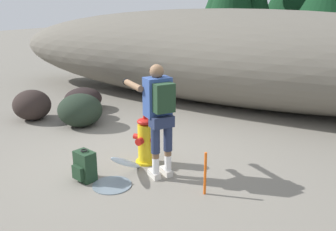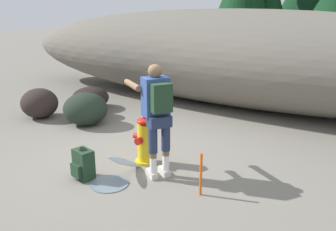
% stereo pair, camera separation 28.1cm
% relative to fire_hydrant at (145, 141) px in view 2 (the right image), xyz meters
% --- Properties ---
extents(ground_plane, '(56.00, 56.00, 0.04)m').
position_rel_fire_hydrant_xyz_m(ground_plane, '(-0.18, 0.09, -0.39)').
color(ground_plane, slate).
extents(dirt_embankment, '(13.90, 3.20, 2.34)m').
position_rel_fire_hydrant_xyz_m(dirt_embankment, '(-0.18, 4.17, 0.80)').
color(dirt_embankment, '#666056').
rests_on(dirt_embankment, ground_plane).
extents(fire_hydrant, '(0.42, 0.37, 0.80)m').
position_rel_fire_hydrant_xyz_m(fire_hydrant, '(0.00, 0.00, 0.00)').
color(fire_hydrant, gold).
rests_on(fire_hydrant, ground_plane).
extents(hydrant_water_jet, '(0.55, 1.01, 0.51)m').
position_rel_fire_hydrant_xyz_m(hydrant_water_jet, '(0.00, -0.63, -0.22)').
color(hydrant_water_jet, silver).
rests_on(hydrant_water_jet, ground_plane).
extents(utility_worker, '(1.02, 0.86, 1.65)m').
position_rel_fire_hydrant_xyz_m(utility_worker, '(0.40, -0.26, 0.68)').
color(utility_worker, beige).
rests_on(utility_worker, ground_plane).
extents(spare_backpack, '(0.34, 0.33, 0.47)m').
position_rel_fire_hydrant_xyz_m(spare_backpack, '(-0.44, -0.93, -0.15)').
color(spare_backpack, '#1E3823').
rests_on(spare_backpack, ground_plane).
extents(boulder_large, '(1.23, 1.22, 0.69)m').
position_rel_fire_hydrant_xyz_m(boulder_large, '(-2.17, 0.89, -0.02)').
color(boulder_large, '#1F2B20').
rests_on(boulder_large, ground_plane).
extents(boulder_mid, '(1.02, 1.00, 0.66)m').
position_rel_fire_hydrant_xyz_m(boulder_mid, '(-3.40, 0.71, -0.04)').
color(boulder_mid, '#2B221F').
rests_on(boulder_mid, ground_plane).
extents(boulder_small, '(0.94, 0.91, 0.52)m').
position_rel_fire_hydrant_xyz_m(boulder_small, '(-2.48, 1.36, -0.11)').
color(boulder_small, '#23272E').
rests_on(boulder_small, ground_plane).
extents(boulder_outlier, '(1.01, 1.03, 0.52)m').
position_rel_fire_hydrant_xyz_m(boulder_outlier, '(-2.98, 1.87, -0.11)').
color(boulder_outlier, black).
rests_on(boulder_outlier, ground_plane).
extents(survey_stake, '(0.04, 0.04, 0.60)m').
position_rel_fire_hydrant_xyz_m(survey_stake, '(1.23, -0.46, -0.07)').
color(survey_stake, '#E55914').
rests_on(survey_stake, ground_plane).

